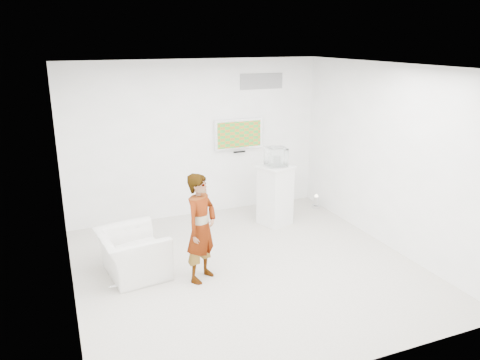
% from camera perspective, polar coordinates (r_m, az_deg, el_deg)
% --- Properties ---
extents(room, '(5.01, 5.01, 3.00)m').
position_cam_1_polar(room, '(6.72, 0.91, 0.84)').
color(room, beige).
rests_on(room, ground).
extents(tv, '(1.00, 0.08, 0.60)m').
position_cam_1_polar(tv, '(9.23, -0.19, 5.62)').
color(tv, silver).
rests_on(tv, room).
extents(logo_decal, '(0.90, 0.02, 0.30)m').
position_cam_1_polar(logo_decal, '(9.32, 2.63, 11.93)').
color(logo_decal, gray).
rests_on(logo_decal, room).
extents(person, '(0.69, 0.66, 1.59)m').
position_cam_1_polar(person, '(6.66, -4.76, -5.84)').
color(person, silver).
rests_on(person, room).
extents(armchair, '(1.02, 1.13, 0.67)m').
position_cam_1_polar(armchair, '(7.12, -12.98, -8.72)').
color(armchair, silver).
rests_on(armchair, room).
extents(pedestal, '(0.69, 0.69, 1.13)m').
position_cam_1_polar(pedestal, '(8.72, 4.31, -1.84)').
color(pedestal, silver).
rests_on(pedestal, room).
extents(floor_uplight, '(0.23, 0.23, 0.27)m').
position_cam_1_polar(floor_uplight, '(9.75, 9.26, -2.60)').
color(floor_uplight, silver).
rests_on(floor_uplight, room).
extents(vitrine, '(0.36, 0.36, 0.34)m').
position_cam_1_polar(vitrine, '(8.51, 4.42, 2.85)').
color(vitrine, silver).
rests_on(vitrine, pedestal).
extents(console, '(0.12, 0.15, 0.21)m').
position_cam_1_polar(console, '(8.53, 4.41, 2.41)').
color(console, silver).
rests_on(console, pedestal).
extents(wii_remote, '(0.07, 0.13, 0.03)m').
position_cam_1_polar(wii_remote, '(6.72, -4.75, 0.14)').
color(wii_remote, silver).
rests_on(wii_remote, person).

